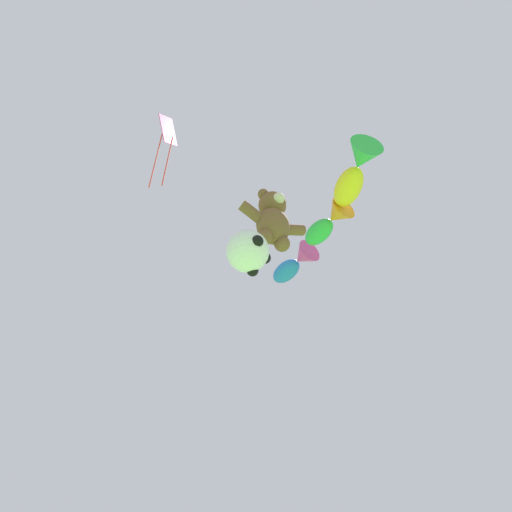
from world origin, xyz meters
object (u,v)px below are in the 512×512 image
(diamond_kite, at_px, (167,137))
(fish_kite_goldfin, at_px, (355,172))
(teddy_bear_kite, at_px, (273,219))
(fish_kite_cobalt, at_px, (295,264))
(fish_kite_emerald, at_px, (328,223))
(soccer_ball_kite, at_px, (248,252))

(diamond_kite, bearing_deg, fish_kite_goldfin, -10.79)
(teddy_bear_kite, distance_m, fish_kite_cobalt, 6.27)
(fish_kite_goldfin, bearing_deg, teddy_bear_kite, 174.24)
(teddy_bear_kite, xyz_separation_m, diamond_kite, (-2.70, 0.76, 2.46))
(fish_kite_emerald, bearing_deg, fish_kite_goldfin, -102.96)
(fish_kite_emerald, relative_size, fish_kite_cobalt, 0.95)
(fish_kite_goldfin, bearing_deg, diamond_kite, 169.21)
(fish_kite_cobalt, bearing_deg, soccer_ball_kite, -134.26)
(teddy_bear_kite, bearing_deg, fish_kite_cobalt, 50.09)
(fish_kite_cobalt, bearing_deg, fish_kite_goldfin, -98.44)
(soccer_ball_kite, bearing_deg, teddy_bear_kite, 14.80)
(fish_kite_emerald, distance_m, fish_kite_cobalt, 2.28)
(fish_kite_emerald, bearing_deg, soccer_ball_kite, -153.47)
(fish_kite_cobalt, bearing_deg, diamond_kite, -151.54)
(teddy_bear_kite, xyz_separation_m, fish_kite_emerald, (3.23, 1.79, 3.25))
(teddy_bear_kite, bearing_deg, diamond_kite, 164.22)
(soccer_ball_kite, bearing_deg, fish_kite_goldfin, -1.27)
(teddy_bear_kite, distance_m, fish_kite_goldfin, 4.29)
(soccer_ball_kite, bearing_deg, diamond_kite, 153.63)
(fish_kite_cobalt, bearing_deg, fish_kite_emerald, -94.23)
(teddy_bear_kite, relative_size, fish_kite_cobalt, 0.88)
(teddy_bear_kite, height_order, diamond_kite, diamond_kite)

